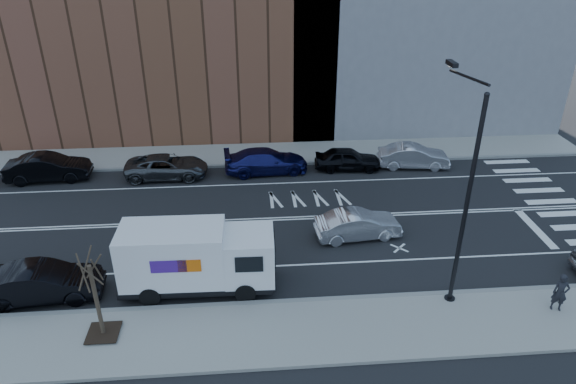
{
  "coord_description": "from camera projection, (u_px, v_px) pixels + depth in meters",
  "views": [
    {
      "loc": [
        -1.14,
        -23.85,
        14.07
      ],
      "look_at": [
        0.81,
        0.42,
        1.4
      ],
      "focal_mm": 32.0,
      "sensor_mm": 36.0,
      "label": 1
    }
  ],
  "objects": [
    {
      "name": "pedestrian",
      "position": [
        560.0,
        293.0,
        20.58
      ],
      "size": [
        0.7,
        0.57,
        1.66
      ],
      "primitive_type": "imported",
      "rotation": [
        0.0,
        0.0,
        -0.32
      ],
      "color": "black",
      "rests_on": "sidewalk_near"
    },
    {
      "name": "sidewalk_far",
      "position": [
        267.0,
        154.0,
        35.41
      ],
      "size": [
        44.0,
        3.6,
        0.15
      ],
      "primitive_type": "cube",
      "color": "gray",
      "rests_on": "ground"
    },
    {
      "name": "crosswalk",
      "position": [
        558.0,
        207.0,
        28.8
      ],
      "size": [
        3.0,
        14.0,
        0.01
      ],
      "primitive_type": null,
      "color": "white",
      "rests_on": "ground"
    },
    {
      "name": "far_parked_e",
      "position": [
        347.0,
        159.0,
        33.05
      ],
      "size": [
        4.31,
        1.99,
        1.43
      ],
      "primitive_type": "imported",
      "rotation": [
        0.0,
        0.0,
        1.5
      ],
      "color": "black",
      "rests_on": "ground"
    },
    {
      "name": "far_parked_b",
      "position": [
        48.0,
        168.0,
        31.6
      ],
      "size": [
        5.09,
        2.08,
        1.64
      ],
      "primitive_type": "imported",
      "rotation": [
        0.0,
        0.0,
        1.64
      ],
      "color": "black",
      "rests_on": "ground"
    },
    {
      "name": "fedex_van",
      "position": [
        196.0,
        257.0,
        21.73
      ],
      "size": [
        6.63,
        2.46,
        3.01
      ],
      "rotation": [
        0.0,
        0.0,
        -0.02
      ],
      "color": "black",
      "rests_on": "ground"
    },
    {
      "name": "road_markings",
      "position": [
        274.0,
        219.0,
        27.67
      ],
      "size": [
        40.0,
        8.6,
        0.01
      ],
      "primitive_type": null,
      "color": "white",
      "rests_on": "ground"
    },
    {
      "name": "far_parked_d",
      "position": [
        266.0,
        161.0,
        32.63
      ],
      "size": [
        5.4,
        2.51,
        1.53
      ],
      "primitive_type": "imported",
      "rotation": [
        0.0,
        0.0,
        1.64
      ],
      "color": "navy",
      "rests_on": "ground"
    },
    {
      "name": "curb_far",
      "position": [
        268.0,
        164.0,
        33.82
      ],
      "size": [
        44.0,
        0.25,
        0.17
      ],
      "primitive_type": "cube",
      "color": "gray",
      "rests_on": "ground"
    },
    {
      "name": "curb_near",
      "position": [
        283.0,
        302.0,
        21.44
      ],
      "size": [
        44.0,
        0.25,
        0.17
      ],
      "primitive_type": "cube",
      "color": "gray",
      "rests_on": "ground"
    },
    {
      "name": "far_parked_c",
      "position": [
        167.0,
        167.0,
        32.01
      ],
      "size": [
        5.07,
        2.35,
        1.41
      ],
      "primitive_type": "imported",
      "rotation": [
        0.0,
        0.0,
        1.57
      ],
      "color": "#44474B",
      "rests_on": "ground"
    },
    {
      "name": "ground",
      "position": [
        274.0,
        219.0,
        27.67
      ],
      "size": [
        120.0,
        120.0,
        0.0
      ],
      "primitive_type": "plane",
      "color": "black",
      "rests_on": "ground"
    },
    {
      "name": "street_tree",
      "position": [
        98.0,
        307.0,
        19.07
      ],
      "size": [
        1.2,
        1.2,
        3.75
      ],
      "color": "black",
      "rests_on": "ground"
    },
    {
      "name": "near_parked_rear_a",
      "position": [
        42.0,
        283.0,
        21.44
      ],
      "size": [
        4.96,
        2.08,
        1.59
      ],
      "primitive_type": "imported",
      "rotation": [
        0.0,
        0.0,
        1.65
      ],
      "color": "black",
      "rests_on": "ground"
    },
    {
      "name": "sidewalk_near",
      "position": [
        286.0,
        333.0,
        19.85
      ],
      "size": [
        44.0,
        3.6,
        0.15
      ],
      "primitive_type": "cube",
      "color": "gray",
      "rests_on": "ground"
    },
    {
      "name": "driving_sedan",
      "position": [
        358.0,
        225.0,
        25.78
      ],
      "size": [
        4.44,
        1.98,
        1.42
      ],
      "primitive_type": "imported",
      "rotation": [
        0.0,
        0.0,
        1.68
      ],
      "color": "silver",
      "rests_on": "ground"
    },
    {
      "name": "far_parked_f",
      "position": [
        413.0,
        156.0,
        33.34
      ],
      "size": [
        4.67,
        2.05,
        1.49
      ],
      "primitive_type": "imported",
      "rotation": [
        0.0,
        0.0,
        1.47
      ],
      "color": "silver",
      "rests_on": "ground"
    },
    {
      "name": "streetlight",
      "position": [
        464.0,
        189.0,
        19.71
      ],
      "size": [
        0.44,
        4.02,
        9.34
      ],
      "color": "black",
      "rests_on": "ground"
    }
  ]
}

